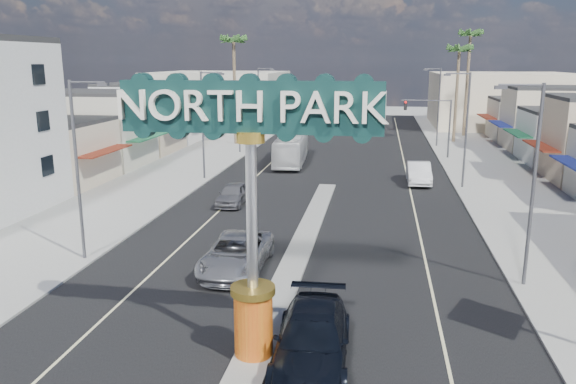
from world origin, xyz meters
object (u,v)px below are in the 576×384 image
(gateway_sign, at_px, (251,189))
(traffic_signal_left, at_px, (256,114))
(suv_right, at_px, (312,339))
(streetlight_l_far, at_px, (260,101))
(streetlight_r_mid, at_px, (465,124))
(streetlight_l_near, at_px, (80,162))
(car_parked_right, at_px, (419,173))
(car_parked_left, at_px, (233,194))
(traffic_signal_right, at_px, (432,117))
(suv_left, at_px, (236,254))
(palm_right_mid, at_px, (459,54))
(city_bus, at_px, (291,148))
(streetlight_l_mid, at_px, (204,120))
(streetlight_r_near, at_px, (530,176))
(palm_right_far, at_px, (470,40))
(streetlight_r_far, at_px, (437,103))
(palm_left_far, at_px, (234,46))

(gateway_sign, distance_m, traffic_signal_left, 43.04)
(suv_right, bearing_deg, streetlight_l_far, 101.75)
(traffic_signal_left, relative_size, streetlight_r_mid, 0.67)
(streetlight_l_near, xyz_separation_m, car_parked_right, (17.71, 21.37, -4.20))
(suv_right, relative_size, car_parked_right, 1.15)
(car_parked_left, bearing_deg, gateway_sign, -73.36)
(traffic_signal_right, distance_m, suv_right, 42.78)
(traffic_signal_left, height_order, suv_left, traffic_signal_left)
(traffic_signal_right, bearing_deg, streetlight_l_near, -119.99)
(palm_right_mid, bearing_deg, streetlight_l_near, -116.99)
(streetlight_l_near, relative_size, suv_right, 1.49)
(car_parked_right, height_order, city_bus, city_bus)
(streetlight_l_near, height_order, streetlight_l_mid, same)
(suv_right, bearing_deg, traffic_signal_left, 102.70)
(streetlight_r_near, relative_size, car_parked_right, 1.71)
(palm_right_mid, xyz_separation_m, suv_left, (-15.63, -46.13, -9.76))
(suv_left, height_order, car_parked_right, car_parked_right)
(gateway_sign, relative_size, streetlight_r_mid, 1.02)
(streetlight_l_mid, bearing_deg, suv_right, -66.09)
(city_bus, bearing_deg, car_parked_left, -98.68)
(suv_left, relative_size, suv_right, 1.01)
(suv_left, relative_size, car_parked_left, 1.39)
(streetlight_l_near, relative_size, city_bus, 0.83)
(traffic_signal_left, relative_size, streetlight_r_near, 0.67)
(traffic_signal_left, xyz_separation_m, suv_left, (6.56, -34.13, -3.43))
(streetlight_l_near, relative_size, palm_right_mid, 0.74)
(streetlight_l_far, bearing_deg, suv_right, -76.05)
(car_parked_left, xyz_separation_m, car_parked_right, (13.29, 9.21, 0.12))
(gateway_sign, relative_size, palm_right_far, 0.65)
(traffic_signal_right, bearing_deg, streetlight_r_mid, -84.90)
(gateway_sign, relative_size, streetlight_l_near, 1.02)
(streetlight_l_near, relative_size, car_parked_right, 1.71)
(streetlight_r_far, distance_m, car_parked_right, 21.29)
(gateway_sign, bearing_deg, palm_right_mid, 76.47)
(gateway_sign, bearing_deg, suv_right, -0.51)
(suv_left, height_order, city_bus, city_bus)
(streetlight_l_mid, bearing_deg, palm_right_mid, 47.97)
(streetlight_r_far, height_order, palm_right_mid, palm_right_mid)
(gateway_sign, relative_size, streetlight_l_far, 1.02)
(traffic_signal_left, bearing_deg, city_bus, -48.32)
(gateway_sign, bearing_deg, traffic_signal_right, 77.67)
(traffic_signal_right, relative_size, streetlight_r_far, 0.67)
(streetlight_r_mid, height_order, city_bus, streetlight_r_mid)
(streetlight_r_mid, relative_size, car_parked_left, 2.05)
(streetlight_r_near, xyz_separation_m, palm_right_far, (4.57, 52.00, 7.32))
(streetlight_l_mid, distance_m, suv_left, 22.00)
(traffic_signal_left, xyz_separation_m, traffic_signal_right, (18.37, 0.00, 0.00))
(palm_left_far, bearing_deg, streetlight_l_far, 37.92)
(palm_right_mid, distance_m, palm_right_far, 6.57)
(streetlight_l_far, distance_m, car_parked_right, 27.51)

